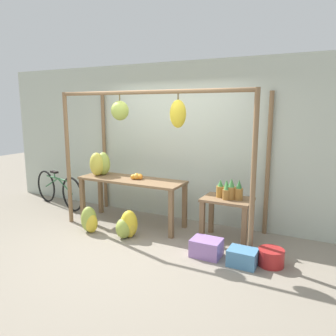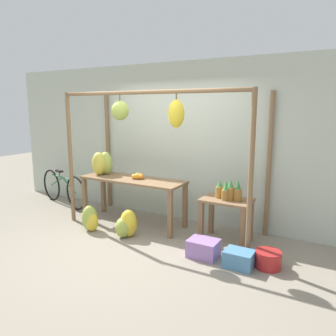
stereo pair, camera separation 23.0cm
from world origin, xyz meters
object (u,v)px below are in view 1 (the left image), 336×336
(pineapple_cluster, at_px, (229,191))
(banana_pile_ground_left, at_px, (90,221))
(orange_pile, at_px, (137,177))
(fruit_crate_purple, at_px, (243,257))
(fruit_crate_white, at_px, (206,248))
(banana_pile_ground_right, at_px, (127,226))
(blue_bucket, at_px, (271,257))
(banana_pile_on_table, at_px, (100,164))
(parked_bicycle, at_px, (58,189))

(pineapple_cluster, relative_size, banana_pile_ground_left, 0.98)
(orange_pile, distance_m, pineapple_cluster, 1.62)
(orange_pile, bearing_deg, fruit_crate_purple, -18.19)
(fruit_crate_white, distance_m, fruit_crate_purple, 0.52)
(banana_pile_ground_right, distance_m, fruit_crate_white, 1.34)
(fruit_crate_white, xyz_separation_m, blue_bucket, (0.84, 0.12, -0.01))
(banana_pile_on_table, distance_m, banana_pile_ground_left, 1.09)
(banana_pile_on_table, xyz_separation_m, orange_pile, (0.78, -0.01, -0.16))
(blue_bucket, distance_m, parked_bicycle, 4.43)
(pineapple_cluster, height_order, parked_bicycle, pineapple_cluster)
(fruit_crate_white, relative_size, parked_bicycle, 0.25)
(orange_pile, xyz_separation_m, fruit_crate_white, (1.51, -0.62, -0.73))
(pineapple_cluster, relative_size, blue_bucket, 1.25)
(banana_pile_on_table, xyz_separation_m, pineapple_cluster, (2.40, 0.01, -0.22))
(orange_pile, bearing_deg, banana_pile_ground_left, -127.69)
(pineapple_cluster, xyz_separation_m, banana_pile_ground_left, (-2.12, -0.68, -0.60))
(orange_pile, bearing_deg, blue_bucket, -11.93)
(pineapple_cluster, height_order, banana_pile_ground_right, pineapple_cluster)
(orange_pile, height_order, blue_bucket, orange_pile)
(fruit_crate_white, distance_m, blue_bucket, 0.85)
(pineapple_cluster, height_order, fruit_crate_purple, pineapple_cluster)
(orange_pile, height_order, fruit_crate_white, orange_pile)
(pineapple_cluster, distance_m, banana_pile_ground_left, 2.31)
(banana_pile_ground_right, height_order, fruit_crate_purple, banana_pile_ground_right)
(blue_bucket, bearing_deg, pineapple_cluster, 145.01)
(orange_pile, height_order, fruit_crate_purple, orange_pile)
(blue_bucket, distance_m, fruit_crate_purple, 0.37)
(banana_pile_ground_left, bearing_deg, parked_bicycle, 151.43)
(orange_pile, relative_size, blue_bucket, 0.62)
(banana_pile_on_table, bearing_deg, parked_bicycle, 172.97)
(fruit_crate_purple, bearing_deg, banana_pile_ground_left, 179.87)
(parked_bicycle, bearing_deg, pineapple_cluster, -2.23)
(banana_pile_ground_left, distance_m, fruit_crate_purple, 2.53)
(banana_pile_ground_right, xyz_separation_m, blue_bucket, (2.18, 0.07, -0.08))
(parked_bicycle, bearing_deg, banana_pile_on_table, -7.03)
(banana_pile_ground_left, relative_size, fruit_crate_purple, 1.17)
(orange_pile, bearing_deg, pineapple_cluster, 0.73)
(orange_pile, distance_m, banana_pile_ground_left, 1.06)
(banana_pile_ground_right, relative_size, fruit_crate_purple, 1.20)
(orange_pile, distance_m, fruit_crate_white, 1.79)
(pineapple_cluster, bearing_deg, orange_pile, -179.27)
(parked_bicycle, relative_size, fruit_crate_purple, 4.50)
(blue_bucket, xyz_separation_m, fruit_crate_purple, (-0.33, -0.17, -0.00))
(banana_pile_on_table, height_order, banana_pile_ground_right, banana_pile_on_table)
(pineapple_cluster, bearing_deg, banana_pile_ground_left, -162.24)
(blue_bucket, height_order, parked_bicycle, parked_bicycle)
(banana_pile_on_table, height_order, orange_pile, banana_pile_on_table)
(banana_pile_on_table, bearing_deg, orange_pile, -0.74)
(orange_pile, relative_size, banana_pile_ground_left, 0.48)
(banana_pile_on_table, xyz_separation_m, banana_pile_ground_left, (0.28, -0.67, -0.82))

